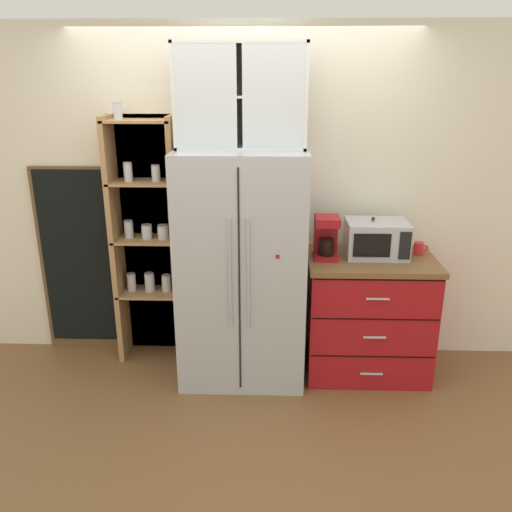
{
  "coord_description": "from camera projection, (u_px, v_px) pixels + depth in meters",
  "views": [
    {
      "loc": [
        0.21,
        -3.59,
        2.19
      ],
      "look_at": [
        0.1,
        0.0,
        0.94
      ],
      "focal_mm": 36.92,
      "sensor_mm": 36.0,
      "label": 1
    }
  ],
  "objects": [
    {
      "name": "ground_plane",
      "position": [
        243.0,
        369.0,
        4.12
      ],
      "size": [
        10.79,
        10.79,
        0.0
      ],
      "primitive_type": "plane",
      "color": "brown"
    },
    {
      "name": "wall_back_cream",
      "position": [
        245.0,
        198.0,
        4.07
      ],
      "size": [
        5.08,
        0.1,
        2.55
      ],
      "primitive_type": "cube",
      "color": "silver",
      "rests_on": "ground"
    },
    {
      "name": "refrigerator",
      "position": [
        242.0,
        267.0,
        3.84
      ],
      "size": [
        0.9,
        0.72,
        1.71
      ],
      "color": "#B7BABF",
      "rests_on": "ground"
    },
    {
      "name": "pantry_shelf_column",
      "position": [
        148.0,
        237.0,
        4.08
      ],
      "size": [
        0.55,
        0.31,
        2.0
      ],
      "color": "brown",
      "rests_on": "ground"
    },
    {
      "name": "counter_cabinet",
      "position": [
        367.0,
        315.0,
        3.98
      ],
      "size": [
        0.93,
        0.65,
        0.92
      ],
      "color": "#A8161C",
      "rests_on": "ground"
    },
    {
      "name": "microwave",
      "position": [
        376.0,
        239.0,
        3.83
      ],
      "size": [
        0.44,
        0.33,
        0.26
      ],
      "color": "#B7BABF",
      "rests_on": "counter_cabinet"
    },
    {
      "name": "coffee_maker",
      "position": [
        326.0,
        237.0,
        3.79
      ],
      "size": [
        0.17,
        0.2,
        0.31
      ],
      "color": "#A8161C",
      "rests_on": "counter_cabinet"
    },
    {
      "name": "mug_red",
      "position": [
        419.0,
        249.0,
        3.88
      ],
      "size": [
        0.11,
        0.07,
        0.09
      ],
      "color": "red",
      "rests_on": "counter_cabinet"
    },
    {
      "name": "bottle_clear",
      "position": [
        371.0,
        240.0,
        3.86
      ],
      "size": [
        0.06,
        0.06,
        0.25
      ],
      "color": "silver",
      "rests_on": "counter_cabinet"
    },
    {
      "name": "bottle_amber",
      "position": [
        372.0,
        239.0,
        3.83
      ],
      "size": [
        0.06,
        0.06,
        0.29
      ],
      "color": "brown",
      "rests_on": "counter_cabinet"
    },
    {
      "name": "upper_cabinet",
      "position": [
        241.0,
        97.0,
        3.49
      ],
      "size": [
        0.87,
        0.32,
        0.68
      ],
      "color": "silver",
      "rests_on": "refrigerator"
    },
    {
      "name": "chalkboard_menu",
      "position": [
        78.0,
        261.0,
        4.21
      ],
      "size": [
        0.6,
        0.04,
        1.53
      ],
      "color": "brown",
      "rests_on": "ground"
    }
  ]
}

